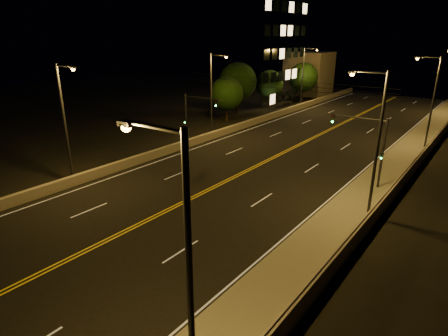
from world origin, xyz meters
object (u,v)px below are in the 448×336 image
Objects in this scene: tree_1 at (238,81)px; traffic_signal_right at (370,144)px; streetlight_6 at (304,74)px; streetlight_5 at (213,91)px; tree_2 at (270,84)px; streetlight_1 at (375,137)px; streetlight_2 at (431,98)px; building_tower at (226,20)px; streetlight_4 at (66,118)px; tree_0 at (227,94)px; tree_3 at (303,77)px; streetlight_0 at (183,271)px; traffic_signal_left at (193,115)px.

traffic_signal_right is at bearing -35.85° from tree_1.
streetlight_5 is at bearing -90.00° from streetlight_6.
traffic_signal_right is at bearing -46.91° from tree_2.
streetlight_2 is (0.00, 19.87, 0.00)m from streetlight_1.
tree_1 is (8.30, -8.20, -9.25)m from building_tower.
traffic_signal_right is at bearing -13.95° from streetlight_5.
tree_1 is at bearing 100.59° from streetlight_4.
streetlight_4 is 26.92m from tree_0.
building_tower is at bearing 141.81° from traffic_signal_right.
tree_3 is (1.09, 22.08, 0.46)m from tree_0.
streetlight_5 is 15.16m from tree_1.
tree_2 is at bearing 94.74° from tree_0.
streetlight_6 is 5.91m from tree_2.
tree_3 is (-24.12, 39.82, -1.18)m from streetlight_1.
streetlight_1 is 48.88m from building_tower.
building_tower is at bearing 123.17° from streetlight_5.
traffic_signal_right is 32.14m from tree_1.
building_tower is 17.17m from tree_3.
building_tower is 14.05m from tree_2.
streetlight_2 and streetlight_4 have the same top height.
streetlight_5 is 1.39× the size of tree_3.
tree_0 is 1.02× the size of tree_2.
tree_2 is at bearing -105.05° from tree_3.
streetlight_6 is 12.22m from tree_1.
tree_0 is 0.81× the size of tree_1.
streetlight_0 is at bearing -86.18° from traffic_signal_right.
tree_1 is 16.37m from tree_3.
streetlight_2 is at bearing -8.18° from tree_1.
streetlight_0 reaches higher than tree_0.
building_tower is at bearing -146.53° from tree_3.
tree_1 is at bearing 144.15° from traffic_signal_right.
tree_3 is (-22.56, 34.80, 0.72)m from traffic_signal_right.
tree_3 is (-2.64, 29.85, -1.18)m from streetlight_5.
traffic_signal_right is at bearing -38.19° from building_tower.
traffic_signal_left is (-18.76, 0.00, 0.00)m from traffic_signal_right.
traffic_signal_right is at bearing -96.00° from streetlight_2.
tree_0 is 0.90× the size of tree_3.
streetlight_0 is 1.00× the size of streetlight_6.
traffic_signal_left is (1.16, 13.89, -1.89)m from streetlight_4.
tree_1 is (-27.59, 42.15, -0.66)m from streetlight_0.
traffic_signal_right is 0.93× the size of tree_0.
streetlight_0 is at bearing -56.79° from tree_1.
streetlight_2 is 1.00× the size of streetlight_4.
streetlight_5 reaches higher than traffic_signal_left.
streetlight_4 is at bearing -70.58° from building_tower.
streetlight_1 is 19.87m from streetlight_2.
streetlight_4 is at bearing -94.77° from traffic_signal_left.
traffic_signal_left is 0.83× the size of tree_3.
streetlight_0 is 0.33× the size of building_tower.
streetlight_6 is (0.00, 24.42, 0.00)m from streetlight_5.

